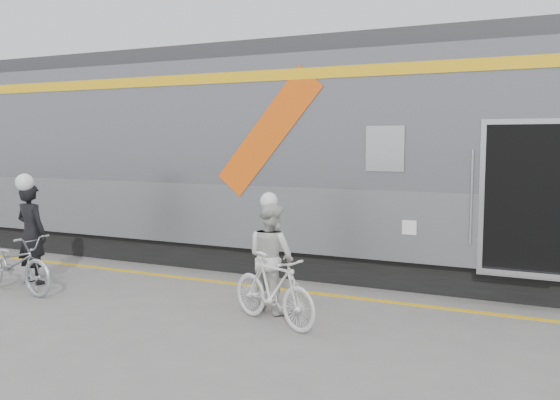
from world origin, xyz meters
The scene contains 9 objects.
ground centered at (0.00, 0.00, 0.00)m, with size 90.00×90.00×0.00m, color slate.
train centered at (1.56, 4.19, 2.05)m, with size 24.00×3.17×4.10m.
safety_strip centered at (0.00, 2.15, 0.00)m, with size 24.00×0.12×0.01m, color yellow.
man centered at (-3.68, 0.76, 0.84)m, with size 0.61×0.40×1.68m, color black.
bicycle_left centered at (-3.48, 0.21, 0.46)m, with size 0.61×1.76×0.92m, color #AEB1B6.
woman centered at (0.61, 1.02, 0.76)m, with size 0.74×0.58×1.52m, color silver.
bicycle_right centered at (0.91, 0.47, 0.46)m, with size 0.43×1.54×0.92m, color silver.
helmet_man centered at (-3.68, 0.76, 1.82)m, with size 0.29×0.29×0.29m, color white.
helmet_woman centered at (0.61, 1.02, 1.64)m, with size 0.24×0.24×0.24m, color white.
Camera 1 is at (4.18, -6.26, 2.37)m, focal length 38.00 mm.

